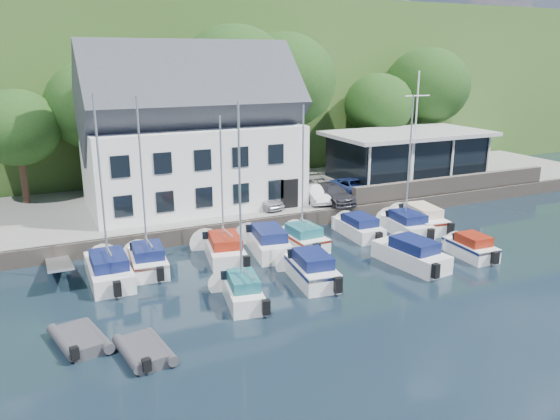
# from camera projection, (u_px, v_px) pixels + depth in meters

# --- Properties ---
(ground) EXTENTS (180.00, 180.00, 0.00)m
(ground) POSITION_uv_depth(u_px,v_px,m) (425.00, 284.00, 27.30)
(ground) COLOR black
(ground) RESTS_ON ground
(quay) EXTENTS (60.00, 13.00, 1.00)m
(quay) POSITION_uv_depth(u_px,v_px,m) (278.00, 196.00, 42.43)
(quay) COLOR gray
(quay) RESTS_ON ground
(quay_face) EXTENTS (60.00, 0.30, 1.00)m
(quay_face) POSITION_uv_depth(u_px,v_px,m) (319.00, 218.00, 36.76)
(quay_face) COLOR #63594F
(quay_face) RESTS_ON ground
(hillside) EXTENTS (160.00, 75.00, 16.00)m
(hillside) POSITION_uv_depth(u_px,v_px,m) (150.00, 78.00, 79.22)
(hillside) COLOR #345620
(hillside) RESTS_ON ground
(field_patch) EXTENTS (50.00, 30.00, 0.30)m
(field_patch) POSITION_uv_depth(u_px,v_px,m) (186.00, 23.00, 87.24)
(field_patch) COLOR #566130
(field_patch) RESTS_ON hillside
(harbor_building) EXTENTS (14.40, 8.20, 8.70)m
(harbor_building) POSITION_uv_depth(u_px,v_px,m) (192.00, 142.00, 37.40)
(harbor_building) COLOR white
(harbor_building) RESTS_ON quay
(club_pavilion) EXTENTS (13.20, 7.20, 4.10)m
(club_pavilion) POSITION_uv_depth(u_px,v_px,m) (407.00, 156.00, 44.90)
(club_pavilion) COLOR black
(club_pavilion) RESTS_ON quay
(seawall) EXTENTS (18.00, 0.50, 1.20)m
(seawall) POSITION_uv_depth(u_px,v_px,m) (454.00, 184.00, 41.69)
(seawall) COLOR #63594F
(seawall) RESTS_ON quay
(gangway) EXTENTS (1.20, 6.00, 1.40)m
(gangway) POSITION_uv_depth(u_px,v_px,m) (60.00, 275.00, 28.44)
(gangway) COLOR silver
(gangway) RESTS_ON ground
(car_silver) EXTENTS (2.17, 3.61, 1.15)m
(car_silver) POSITION_uv_depth(u_px,v_px,m) (263.00, 200.00, 37.22)
(car_silver) COLOR silver
(car_silver) RESTS_ON quay
(car_white) EXTENTS (1.95, 3.85, 1.21)m
(car_white) POSITION_uv_depth(u_px,v_px,m) (315.00, 194.00, 38.73)
(car_white) COLOR silver
(car_white) RESTS_ON quay
(car_dgrey) EXTENTS (2.20, 4.62, 1.30)m
(car_dgrey) POSITION_uv_depth(u_px,v_px,m) (331.00, 193.00, 38.63)
(car_dgrey) COLOR #313036
(car_dgrey) RESTS_ON quay
(car_blue) EXTENTS (1.71, 3.78, 1.26)m
(car_blue) POSITION_uv_depth(u_px,v_px,m) (353.00, 186.00, 40.75)
(car_blue) COLOR navy
(car_blue) RESTS_ON quay
(flagpole) EXTENTS (2.16, 0.20, 9.01)m
(flagpole) POSITION_uv_depth(u_px,v_px,m) (415.00, 132.00, 40.81)
(flagpole) COLOR white
(flagpole) RESTS_ON quay
(tree_0) EXTENTS (5.80, 5.80, 7.93)m
(tree_0) POSITION_uv_depth(u_px,v_px,m) (20.00, 147.00, 37.58)
(tree_0) COLOR black
(tree_0) RESTS_ON quay
(tree_1) EXTENTS (7.15, 7.15, 9.77)m
(tree_1) POSITION_uv_depth(u_px,v_px,m) (97.00, 128.00, 40.14)
(tree_1) COLOR black
(tree_1) RESTS_ON quay
(tree_2) EXTENTS (9.10, 9.10, 12.44)m
(tree_2) POSITION_uv_depth(u_px,v_px,m) (236.00, 106.00, 43.02)
(tree_2) COLOR black
(tree_2) RESTS_ON quay
(tree_3) EXTENTS (8.78, 8.78, 12.00)m
(tree_3) POSITION_uv_depth(u_px,v_px,m) (283.00, 106.00, 45.87)
(tree_3) COLOR black
(tree_3) RESTS_ON quay
(tree_4) EXTENTS (6.28, 6.28, 8.58)m
(tree_4) POSITION_uv_depth(u_px,v_px,m) (378.00, 121.00, 49.69)
(tree_4) COLOR black
(tree_4) RESTS_ON quay
(tree_5) EXTENTS (7.96, 7.96, 10.88)m
(tree_5) POSITION_uv_depth(u_px,v_px,m) (426.00, 106.00, 51.88)
(tree_5) COLOR black
(tree_5) RESTS_ON quay
(boat_r1_0) EXTENTS (2.18, 6.68, 9.17)m
(boat_r1_0) POSITION_uv_depth(u_px,v_px,m) (102.00, 193.00, 26.50)
(boat_r1_0) COLOR white
(boat_r1_0) RESTS_ON ground
(boat_r1_1) EXTENTS (2.37, 5.73, 8.84)m
(boat_r1_1) POSITION_uv_depth(u_px,v_px,m) (143.00, 190.00, 27.91)
(boat_r1_1) COLOR white
(boat_r1_1) RESTS_ON ground
(boat_r1_2) EXTENTS (3.12, 6.68, 8.66)m
(boat_r1_2) POSITION_uv_depth(u_px,v_px,m) (222.00, 183.00, 29.69)
(boat_r1_2) COLOR white
(boat_r1_2) RESTS_ON ground
(boat_r1_3) EXTENTS (3.01, 6.94, 1.54)m
(boat_r1_3) POSITION_uv_depth(u_px,v_px,m) (267.00, 239.00, 31.62)
(boat_r1_3) COLOR white
(boat_r1_3) RESTS_ON ground
(boat_r1_4) EXTENTS (2.23, 5.35, 8.61)m
(boat_r1_4) POSITION_uv_depth(u_px,v_px,m) (303.00, 177.00, 31.45)
(boat_r1_4) COLOR white
(boat_r1_4) RESTS_ON ground
(boat_r1_5) EXTENTS (2.12, 5.78, 1.36)m
(boat_r1_5) POSITION_uv_depth(u_px,v_px,m) (358.00, 225.00, 34.57)
(boat_r1_5) COLOR white
(boat_r1_5) RESTS_ON ground
(boat_r1_6) EXTENTS (2.61, 6.05, 8.76)m
(boat_r1_6) POSITION_uv_depth(u_px,v_px,m) (409.00, 166.00, 34.08)
(boat_r1_6) COLOR white
(boat_r1_6) RESTS_ON ground
(boat_r1_7) EXTENTS (2.87, 6.95, 1.56)m
(boat_r1_7) POSITION_uv_depth(u_px,v_px,m) (420.00, 216.00, 36.16)
(boat_r1_7) COLOR white
(boat_r1_7) RESTS_ON ground
(boat_r2_1) EXTENTS (2.48, 5.48, 8.40)m
(boat_r2_1) POSITION_uv_depth(u_px,v_px,m) (240.00, 215.00, 24.24)
(boat_r2_1) COLOR white
(boat_r2_1) RESTS_ON ground
(boat_r2_2) EXTENTS (2.61, 6.16, 1.55)m
(boat_r2_2) POSITION_uv_depth(u_px,v_px,m) (310.00, 266.00, 27.57)
(boat_r2_2) COLOR white
(boat_r2_2) RESTS_ON ground
(boat_r2_3) EXTENTS (2.81, 6.56, 1.57)m
(boat_r2_3) POSITION_uv_depth(u_px,v_px,m) (411.00, 251.00, 29.61)
(boat_r2_3) COLOR white
(boat_r2_3) RESTS_ON ground
(boat_r2_4) EXTENTS (1.94, 4.67, 1.35)m
(boat_r2_4) POSITION_uv_depth(u_px,v_px,m) (471.00, 245.00, 30.90)
(boat_r2_4) COLOR white
(boat_r2_4) RESTS_ON ground
(dinghy_0) EXTENTS (2.39, 3.29, 0.69)m
(dinghy_0) POSITION_uv_depth(u_px,v_px,m) (80.00, 337.00, 21.43)
(dinghy_0) COLOR #35353A
(dinghy_0) RESTS_ON ground
(dinghy_1) EXTENTS (2.08, 3.05, 0.66)m
(dinghy_1) POSITION_uv_depth(u_px,v_px,m) (144.00, 349.00, 20.63)
(dinghy_1) COLOR #35353A
(dinghy_1) RESTS_ON ground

